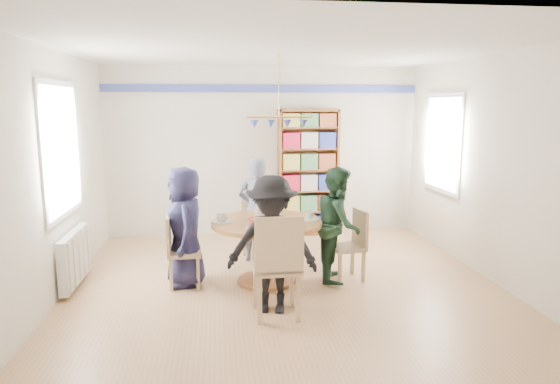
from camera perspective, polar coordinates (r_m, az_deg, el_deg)
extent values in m
plane|color=tan|center=(5.96, 0.50, -10.67)|extent=(5.00, 5.00, 0.00)
plane|color=white|center=(5.61, 0.54, 16.11)|extent=(5.00, 5.00, 0.00)
plane|color=silver|center=(8.10, -1.89, 4.64)|extent=(5.00, 0.00, 5.00)
plane|color=silver|center=(3.21, 6.59, -3.58)|extent=(5.00, 0.00, 5.00)
plane|color=silver|center=(5.84, -24.58, 1.69)|extent=(0.00, 5.00, 5.00)
plane|color=silver|center=(6.46, 23.10, 2.50)|extent=(0.00, 5.00, 5.00)
cube|color=navy|center=(8.04, -1.92, 11.73)|extent=(5.00, 0.02, 0.12)
cube|color=white|center=(6.10, -23.79, 4.43)|extent=(0.03, 1.32, 1.52)
cube|color=white|center=(6.09, -23.61, 4.43)|extent=(0.01, 1.20, 1.40)
cube|color=white|center=(7.58, 18.16, 5.31)|extent=(0.03, 1.12, 1.42)
cube|color=white|center=(7.57, 18.02, 5.31)|extent=(0.01, 1.00, 1.30)
cylinder|color=gold|center=(6.08, -0.12, 12.09)|extent=(0.01, 0.01, 0.75)
cylinder|color=gold|center=(6.07, -0.12, 8.56)|extent=(0.80, 0.02, 0.02)
cone|color=#3B46A7|center=(6.05, -2.97, 7.78)|extent=(0.11, 0.11, 0.10)
cone|color=#3B46A7|center=(6.07, -1.07, 7.80)|extent=(0.11, 0.11, 0.10)
cone|color=#3B46A7|center=(6.09, 0.82, 7.80)|extent=(0.11, 0.11, 0.10)
cone|color=#3B46A7|center=(6.12, 2.69, 7.81)|extent=(0.11, 0.11, 0.10)
cube|color=silver|center=(6.30, -22.43, -6.92)|extent=(0.10, 1.00, 0.60)
cube|color=silver|center=(5.92, -22.86, -8.02)|extent=(0.02, 0.06, 0.56)
cube|color=silver|center=(6.10, -22.36, -7.46)|extent=(0.02, 0.06, 0.56)
cube|color=silver|center=(6.29, -21.90, -6.92)|extent=(0.02, 0.06, 0.56)
cube|color=silver|center=(6.47, -21.46, -6.42)|extent=(0.02, 0.06, 0.56)
cube|color=silver|center=(6.66, -21.04, -5.94)|extent=(0.02, 0.06, 0.56)
cylinder|color=olive|center=(5.88, -1.54, -3.56)|extent=(1.30, 1.30, 0.05)
cylinder|color=olive|center=(5.98, -1.53, -7.06)|extent=(0.16, 0.16, 0.70)
cylinder|color=olive|center=(6.08, -1.51, -10.03)|extent=(0.70, 0.70, 0.04)
cube|color=tan|center=(5.94, -10.89, -6.83)|extent=(0.39, 0.39, 0.04)
cube|color=tan|center=(5.89, -12.62, -4.79)|extent=(0.05, 0.38, 0.45)
cube|color=tan|center=(5.86, -9.34, -9.18)|extent=(0.04, 0.04, 0.38)
cube|color=tan|center=(6.14, -9.38, -8.26)|extent=(0.04, 0.04, 0.38)
cube|color=tan|center=(5.86, -12.35, -9.26)|extent=(0.04, 0.04, 0.38)
cube|color=tan|center=(6.15, -12.23, -8.33)|extent=(0.04, 0.04, 0.38)
cube|color=tan|center=(6.09, 7.62, -6.29)|extent=(0.44, 0.44, 0.04)
cube|color=tan|center=(6.10, 9.14, -4.11)|extent=(0.10, 0.38, 0.45)
cube|color=tan|center=(6.22, 5.70, -7.92)|extent=(0.04, 0.04, 0.39)
cube|color=tan|center=(5.96, 6.84, -8.77)|extent=(0.04, 0.04, 0.39)
cube|color=tan|center=(6.34, 8.27, -7.63)|extent=(0.04, 0.04, 0.39)
cube|color=tan|center=(6.08, 9.51, -8.44)|extent=(0.04, 0.04, 0.39)
cube|color=tan|center=(6.90, -2.36, -4.07)|extent=(0.51, 0.51, 0.05)
cube|color=tan|center=(7.01, -2.98, -1.86)|extent=(0.39, 0.17, 0.48)
cube|color=tan|center=(6.75, -3.03, -6.35)|extent=(0.05, 0.05, 0.41)
cube|color=tan|center=(6.88, -0.55, -6.02)|extent=(0.05, 0.05, 0.41)
cube|color=tan|center=(7.04, -4.09, -5.69)|extent=(0.05, 0.05, 0.41)
cube|color=tan|center=(7.16, -1.70, -5.38)|extent=(0.05, 0.05, 0.41)
cube|color=tan|center=(5.02, -0.44, -8.58)|extent=(0.48, 0.48, 0.06)
cube|color=tan|center=(4.73, -0.08, -6.19)|extent=(0.47, 0.05, 0.56)
cube|color=tan|center=(5.31, 1.34, -10.53)|extent=(0.05, 0.05, 0.48)
cube|color=tan|center=(5.26, -2.81, -10.73)|extent=(0.05, 0.05, 0.48)
cube|color=tan|center=(4.96, 2.10, -12.04)|extent=(0.05, 0.05, 0.48)
cube|color=tan|center=(4.91, -2.36, -12.28)|extent=(0.05, 0.05, 0.48)
imported|color=#171733|center=(5.91, -10.81, -3.92)|extent=(0.54, 0.74, 1.40)
imported|color=black|center=(6.02, 6.66, -3.65)|extent=(0.66, 0.77, 1.38)
imported|color=gray|center=(6.71, -2.69, -2.01)|extent=(0.55, 0.40, 1.42)
imported|color=black|center=(5.05, -0.92, -6.04)|extent=(1.01, 0.72, 1.41)
cube|color=brown|center=(8.00, -0.04, 2.17)|extent=(0.04, 0.29, 2.03)
cube|color=brown|center=(8.17, 6.44, 2.27)|extent=(0.04, 0.29, 2.03)
cube|color=brown|center=(8.00, 3.31, 9.31)|extent=(0.97, 0.29, 0.04)
cube|color=brown|center=(8.26, 3.17, -4.57)|extent=(0.97, 0.29, 0.06)
cube|color=brown|center=(8.20, 3.06, 2.35)|extent=(0.97, 0.02, 2.03)
cube|color=brown|center=(8.18, 3.19, -2.14)|extent=(0.91, 0.27, 0.02)
cube|color=brown|center=(8.12, 3.22, 0.19)|extent=(0.91, 0.27, 0.02)
cube|color=brown|center=(8.07, 3.24, 2.57)|extent=(0.91, 0.27, 0.02)
cube|color=brown|center=(8.03, 3.26, 4.96)|extent=(0.91, 0.27, 0.02)
cube|color=brown|center=(8.01, 3.29, 7.38)|extent=(0.91, 0.27, 0.02)
cube|color=#B51B3A|center=(8.16, 1.19, -3.62)|extent=(0.27, 0.21, 0.25)
cube|color=silver|center=(8.21, 3.20, -3.56)|extent=(0.27, 0.21, 0.25)
cube|color=navy|center=(8.26, 5.19, -3.49)|extent=(0.27, 0.21, 0.25)
cube|color=#C8C150|center=(8.09, 1.20, -1.27)|extent=(0.27, 0.21, 0.25)
cube|color=#437A4C|center=(8.13, 3.23, -1.22)|extent=(0.27, 0.21, 0.25)
cube|color=brown|center=(8.19, 5.22, -1.17)|extent=(0.27, 0.21, 0.25)
cube|color=#B51B3A|center=(8.03, 1.21, 1.10)|extent=(0.27, 0.21, 0.25)
cube|color=silver|center=(8.08, 3.25, 1.14)|extent=(0.27, 0.21, 0.25)
cube|color=navy|center=(8.13, 5.26, 1.17)|extent=(0.27, 0.21, 0.25)
cube|color=#C8C150|center=(7.98, 1.22, 3.50)|extent=(0.27, 0.21, 0.25)
cube|color=#437A4C|center=(8.03, 3.27, 3.52)|extent=(0.27, 0.21, 0.25)
cube|color=brown|center=(8.09, 5.30, 3.54)|extent=(0.27, 0.21, 0.25)
cube|color=#B51B3A|center=(7.95, 1.23, 5.92)|extent=(0.27, 0.21, 0.25)
cube|color=silver|center=(8.00, 3.30, 5.93)|extent=(0.27, 0.21, 0.25)
cube|color=navy|center=(8.06, 5.34, 5.94)|extent=(0.27, 0.21, 0.25)
cube|color=#C8C150|center=(7.94, 1.24, 8.21)|extent=(0.27, 0.21, 0.21)
cube|color=#437A4C|center=(7.98, 3.32, 8.21)|extent=(0.27, 0.21, 0.21)
cube|color=brown|center=(8.04, 5.37, 8.20)|extent=(0.27, 0.21, 0.21)
cylinder|color=white|center=(5.92, -2.15, -1.94)|extent=(0.13, 0.13, 0.26)
sphere|color=white|center=(5.90, -2.16, -0.71)|extent=(0.10, 0.10, 0.10)
cylinder|color=silver|center=(5.98, -0.44, -1.61)|extent=(0.08, 0.08, 0.30)
cylinder|color=#3B46A7|center=(5.95, -0.45, -0.08)|extent=(0.03, 0.03, 0.03)
cylinder|color=white|center=(6.17, -1.33, -2.62)|extent=(0.32, 0.32, 0.01)
cylinder|color=maroon|center=(6.15, -1.33, -2.12)|extent=(0.26, 0.26, 0.10)
cylinder|color=white|center=(5.55, -2.32, -4.05)|extent=(0.32, 0.32, 0.01)
cylinder|color=maroon|center=(5.53, -2.32, -3.50)|extent=(0.26, 0.26, 0.10)
cylinder|color=white|center=(5.84, -6.60, -3.40)|extent=(0.22, 0.22, 0.01)
imported|color=white|center=(5.83, -6.61, -2.95)|extent=(0.13, 0.13, 0.10)
cylinder|color=white|center=(5.94, 3.42, -3.13)|extent=(0.22, 0.22, 0.01)
imported|color=white|center=(5.93, 3.43, -2.71)|extent=(0.11, 0.11, 0.10)
cylinder|color=white|center=(6.37, -2.01, -2.22)|extent=(0.22, 0.22, 0.01)
imported|color=white|center=(6.36, -2.01, -1.81)|extent=(0.13, 0.13, 0.10)
cylinder|color=white|center=(5.37, -0.99, -4.53)|extent=(0.22, 0.22, 0.01)
imported|color=white|center=(5.36, -0.99, -4.06)|extent=(0.11, 0.11, 0.10)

